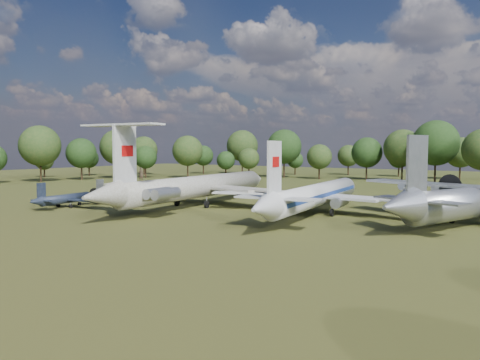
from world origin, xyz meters
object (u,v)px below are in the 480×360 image
Objects in this scene: tu104_jet at (316,199)px; person_on_il62 at (141,174)px; an12_transport at (474,206)px; small_prop_northwest at (120,196)px; small_prop_west at (66,201)px; il62_airliner at (198,191)px.

tu104_jet is 25.25m from person_on_il62.
an12_transport reaches higher than small_prop_northwest.
small_prop_west is at bearing -163.58° from tu104_jet.
an12_transport is 19.07× the size of person_on_il62.
an12_transport is at bearing 1.04° from tu104_jet.
il62_airliner is at bearing -152.71° from an12_transport.
tu104_jet is 1.21× the size of an12_transport.
small_prop_northwest is at bearing -58.55° from person_on_il62.
an12_transport is at bearing 9.77° from small_prop_west.
tu104_jet is 35.93m from small_prop_northwest.
person_on_il62 is at bearing -36.60° from small_prop_northwest.
il62_airliner reaches higher than tu104_jet.
tu104_jet is at bearing 14.96° from small_prop_west.
il62_airliner is at bearing 32.51° from small_prop_west.
small_prop_northwest is at bearing -150.67° from an12_transport.
il62_airliner is 1.15× the size of tu104_jet.
person_on_il62 is (16.08, -10.34, 4.89)m from small_prop_northwest.
an12_transport is (20.27, 2.70, 0.19)m from tu104_jet.
small_prop_west is at bearing -101.13° from small_prop_northwest.
il62_airliner is at bearing 9.80° from small_prop_northwest.
il62_airliner is 41.08m from an12_transport.
person_on_il62 reaches higher than an12_transport.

